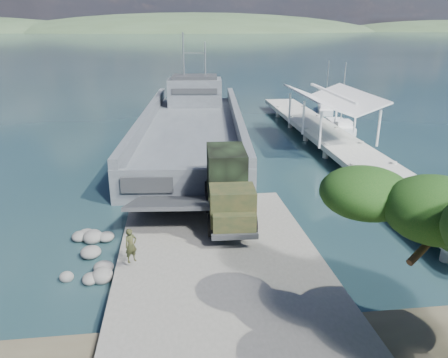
# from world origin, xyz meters

# --- Properties ---
(ground) EXTENTS (1400.00, 1400.00, 0.00)m
(ground) POSITION_xyz_m (0.00, 0.00, 0.00)
(ground) COLOR #173537
(ground) RESTS_ON ground
(boat_ramp) EXTENTS (10.00, 18.00, 0.50)m
(boat_ramp) POSITION_xyz_m (0.00, -1.00, 0.25)
(boat_ramp) COLOR slate
(boat_ramp) RESTS_ON ground
(shoreline_rocks) EXTENTS (3.20, 5.60, 0.90)m
(shoreline_rocks) POSITION_xyz_m (-6.20, 0.50, 0.00)
(shoreline_rocks) COLOR slate
(shoreline_rocks) RESTS_ON ground
(distant_headlands) EXTENTS (1000.00, 240.00, 48.00)m
(distant_headlands) POSITION_xyz_m (50.00, 560.00, 0.00)
(distant_headlands) COLOR #394F31
(distant_headlands) RESTS_ON ground
(pier) EXTENTS (6.40, 44.00, 6.10)m
(pier) POSITION_xyz_m (13.00, 18.77, 1.60)
(pier) COLOR #97988F
(pier) RESTS_ON ground
(landing_craft) EXTENTS (12.38, 38.28, 11.20)m
(landing_craft) POSITION_xyz_m (-0.12, 22.60, 0.92)
(landing_craft) COLOR #494F56
(landing_craft) RESTS_ON ground
(military_truck) EXTENTS (2.93, 8.04, 3.67)m
(military_truck) POSITION_xyz_m (1.06, 3.91, 2.33)
(military_truck) COLOR black
(military_truck) RESTS_ON boat_ramp
(soldier) EXTENTS (0.73, 0.67, 1.66)m
(soldier) POSITION_xyz_m (-4.19, -1.69, 1.33)
(soldier) COLOR #1F2E19
(soldier) RESTS_ON boat_ramp
(sailboat_near) EXTENTS (2.53, 6.43, 7.63)m
(sailboat_near) POSITION_xyz_m (16.67, 26.08, 0.41)
(sailboat_near) COLOR white
(sailboat_near) RESTS_ON ground
(sailboat_far) EXTENTS (3.16, 5.97, 6.98)m
(sailboat_far) POSITION_xyz_m (18.39, 36.12, 0.37)
(sailboat_far) COLOR white
(sailboat_far) RESTS_ON ground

